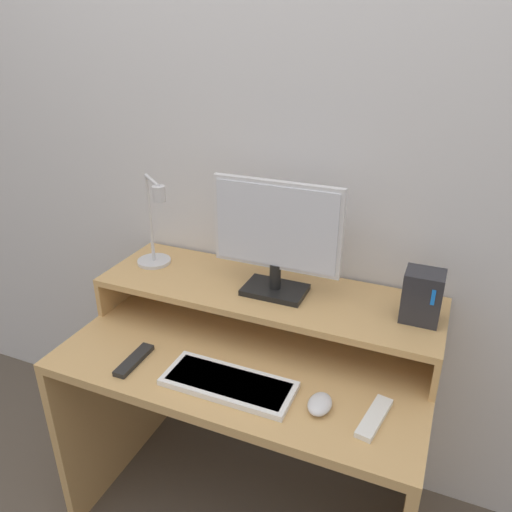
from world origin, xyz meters
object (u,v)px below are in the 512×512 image
(monitor, at_px, (276,235))
(remote_control, at_px, (134,360))
(router_dock, at_px, (422,296))
(remote_secondary, at_px, (374,418))
(desk_lamp, at_px, (155,234))
(mouse, at_px, (320,404))
(keyboard, at_px, (229,383))

(monitor, distance_m, remote_control, 0.57)
(router_dock, xyz_separation_m, remote_control, (-0.77, -0.35, -0.21))
(router_dock, distance_m, remote_secondary, 0.38)
(desk_lamp, bearing_deg, monitor, -0.75)
(remote_secondary, bearing_deg, mouse, -173.76)
(keyboard, bearing_deg, mouse, 2.62)
(monitor, height_order, keyboard, monitor)
(monitor, height_order, router_dock, monitor)
(desk_lamp, bearing_deg, router_dock, 0.53)
(router_dock, bearing_deg, remote_control, -155.78)
(router_dock, distance_m, remote_control, 0.87)
(monitor, xyz_separation_m, mouse, (0.25, -0.31, -0.33))
(monitor, relative_size, remote_control, 2.56)
(router_dock, bearing_deg, desk_lamp, -179.47)
(monitor, xyz_separation_m, remote_control, (-0.33, -0.33, -0.33))
(keyboard, xyz_separation_m, mouse, (0.26, 0.01, 0.01))
(keyboard, xyz_separation_m, remote_secondary, (0.41, 0.03, -0.00))
(desk_lamp, bearing_deg, mouse, -24.19)
(desk_lamp, bearing_deg, keyboard, -36.81)
(keyboard, relative_size, remote_secondary, 2.19)
(router_dock, height_order, mouse, router_dock)
(keyboard, bearing_deg, router_dock, 35.86)
(mouse, bearing_deg, monitor, 128.82)
(remote_secondary, bearing_deg, router_dock, 79.41)
(remote_control, bearing_deg, remote_secondary, 3.29)
(monitor, height_order, remote_secondary, monitor)
(keyboard, bearing_deg, monitor, 87.24)
(mouse, bearing_deg, keyboard, -177.38)
(desk_lamp, relative_size, router_dock, 2.15)
(desk_lamp, distance_m, remote_secondary, 0.93)
(monitor, xyz_separation_m, remote_secondary, (0.39, -0.29, -0.33))
(desk_lamp, height_order, remote_secondary, desk_lamp)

